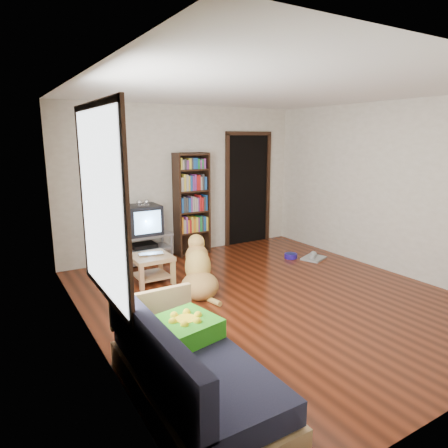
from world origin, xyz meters
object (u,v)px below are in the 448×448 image
crt_tv (142,219)px  coffee_table (151,263)px  dog_bowl (291,256)px  tv_stand (144,247)px  green_cushion (186,328)px  laptop (152,255)px  bookshelf (192,199)px  grey_rag (314,258)px  sofa (188,374)px  dog (199,272)px

crt_tv → coffee_table: bearing=-103.3°
dog_bowl → tv_stand: tv_stand is taller
green_cushion → laptop: green_cushion is taller
green_cushion → bookshelf: size_ratio=0.27×
dog_bowl → coffee_table: coffee_table is taller
grey_rag → crt_tv: size_ratio=0.69×
coffee_table → dog_bowl: bearing=-3.5°
sofa → crt_tv: bearing=75.1°
green_cushion → crt_tv: (0.85, 3.38, 0.24)m
dog → sofa: bearing=-119.9°
tv_stand → crt_tv: size_ratio=1.55×
tv_stand → coffee_table: (-0.22, -0.91, 0.01)m
coffee_table → dog: dog is taller
tv_stand → dog: (0.17, -1.64, 0.02)m
laptop → coffee_table: size_ratio=0.63×
dog_bowl → crt_tv: bearing=154.5°
tv_stand → green_cushion: bearing=-104.2°
bookshelf → green_cushion: bearing=-117.6°
laptop → grey_rag: laptop is taller
sofa → coffee_table: sofa is taller
laptop → bookshelf: bearing=54.8°
grey_rag → dog: 2.45m
sofa → dog: size_ratio=1.87×
tv_stand → coffee_table: size_ratio=1.64×
green_cushion → tv_stand: 3.47m
laptop → sofa: sofa is taller
grey_rag → sofa: 4.25m
laptop → dog: 0.81m
sofa → coffee_table: 2.82m
tv_stand → coffee_table: 0.94m
coffee_table → dog: 0.82m
green_cushion → coffee_table: size_ratio=0.88×
bookshelf → sofa: (-1.92, -3.72, -0.74)m
green_cushion → bookshelf: bearing=51.1°
green_cushion → grey_rag: size_ratio=1.20×
green_cushion → laptop: bearing=64.1°
green_cushion → grey_rag: bearing=19.5°
laptop → dog_bowl: laptop is taller
green_cushion → tv_stand: bearing=64.5°
crt_tv → grey_rag: bearing=-27.4°
grey_rag → dog: size_ratio=0.42×
laptop → coffee_table: 0.14m
coffee_table → grey_rag: bearing=-8.2°
grey_rag → laptop: bearing=172.4°
green_cushion → crt_tv: crt_tv is taller
bookshelf → sofa: 4.26m
bookshelf → dog: (-0.78, -1.73, -0.71)m
grey_rag → tv_stand: tv_stand is taller
crt_tv → sofa: bearing=-104.9°
crt_tv → dog_bowl: bearing=-25.5°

